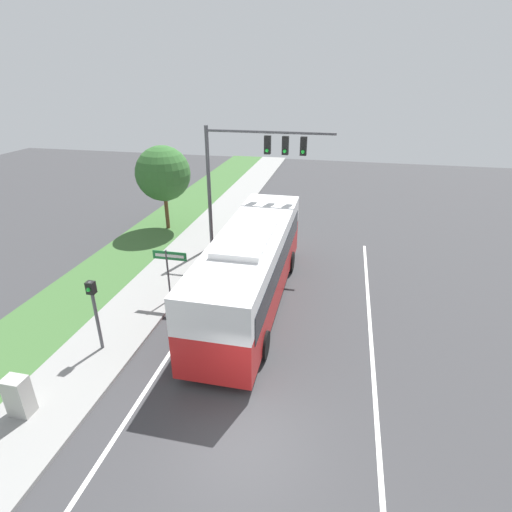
% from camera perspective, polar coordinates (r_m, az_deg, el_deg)
% --- Properties ---
extents(ground_plane, '(80.00, 80.00, 0.00)m').
position_cam_1_polar(ground_plane, '(12.09, -1.73, -25.56)').
color(ground_plane, '#38383A').
extents(sidewalk, '(2.80, 80.00, 0.12)m').
position_cam_1_polar(sidewalk, '(14.42, -27.86, -18.63)').
color(sidewalk, gray).
rests_on(sidewalk, ground_plane).
extents(lane_divider_near, '(0.14, 30.00, 0.01)m').
position_cam_1_polar(lane_divider_near, '(13.16, -18.34, -21.81)').
color(lane_divider_near, silver).
rests_on(lane_divider_near, ground_plane).
extents(lane_divider_far, '(0.14, 30.00, 0.01)m').
position_cam_1_polar(lane_divider_far, '(12.04, 17.35, -27.38)').
color(lane_divider_far, silver).
rests_on(lane_divider_far, ground_plane).
extents(bus, '(2.77, 11.31, 3.58)m').
position_cam_1_polar(bus, '(16.89, -0.66, -1.05)').
color(bus, red).
rests_on(bus, ground_plane).
extents(signal_gantry, '(6.67, 0.41, 6.87)m').
position_cam_1_polar(signal_gantry, '(21.14, -1.00, 13.14)').
color(signal_gantry, '#4C4C51').
rests_on(signal_gantry, ground_plane).
extents(pedestrian_signal, '(0.28, 0.34, 2.85)m').
position_cam_1_polar(pedestrian_signal, '(15.06, -22.12, -6.46)').
color(pedestrian_signal, '#4C4C51').
rests_on(pedestrian_signal, ground_plane).
extents(street_sign, '(1.51, 0.08, 2.51)m').
position_cam_1_polar(street_sign, '(17.45, -12.32, -1.34)').
color(street_sign, '#4C4C51').
rests_on(street_sign, ground_plane).
extents(utility_cabinet, '(0.65, 0.49, 1.28)m').
position_cam_1_polar(utility_cabinet, '(14.08, -30.80, -16.81)').
color(utility_cabinet, '#A8A8A3').
rests_on(utility_cabinet, sidewalk).
extents(roadside_tree, '(3.37, 3.37, 5.25)m').
position_cam_1_polar(roadside_tree, '(25.66, -13.14, 11.39)').
color(roadside_tree, brown).
rests_on(roadside_tree, grass_verge).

